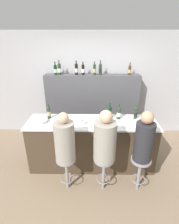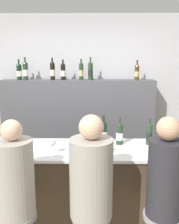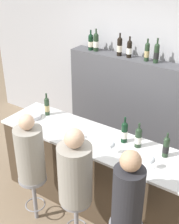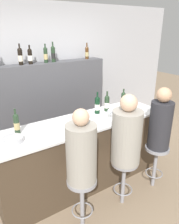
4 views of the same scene
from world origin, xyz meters
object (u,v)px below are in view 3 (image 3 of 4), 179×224
object	(u,v)px
wine_bottle_backbar_0	(91,42)
metal_bowl	(33,116)
wine_bottle_counter_2	(138,137)
wine_bottle_backbar_1	(96,42)
wine_bottle_backbar_5	(156,53)
wine_glass_0	(73,131)
wine_bottle_backbar_3	(129,49)
guest_seated_middle	(75,171)
guest_seated_left	(30,152)
wine_bottle_backbar_4	(147,52)
wine_bottle_counter_3	(166,147)
bar_stool_middle	(76,209)
wine_glass_2	(152,161)
bar_stool_left	(33,187)
wine_bottle_counter_1	(124,132)
wine_bottle_backbar_2	(120,46)
guest_seated_right	(128,194)
wine_bottle_counter_0	(47,106)
wine_glass_1	(112,145)

from	to	relation	value
wine_bottle_backbar_0	metal_bowl	bearing A→B (deg)	-93.33
wine_bottle_counter_2	wine_bottle_backbar_1	distance (m)	1.81
wine_bottle_backbar_5	wine_glass_0	xyz separation A→B (m)	(-0.37, -1.38, -0.65)
wine_bottle_counter_2	wine_bottle_backbar_3	world-z (taller)	wine_bottle_backbar_3
wine_bottle_backbar_3	guest_seated_middle	bearing A→B (deg)	-77.27
guest_seated_left	wine_bottle_backbar_4	bearing A→B (deg)	75.70
wine_bottle_counter_3	bar_stool_middle	size ratio (longest dim) A/B	0.45
wine_bottle_counter_2	wine_glass_2	bearing A→B (deg)	-44.40
wine_bottle_counter_2	wine_bottle_backbar_1	xyz separation A→B (m)	(-1.29, 1.09, 0.64)
wine_bottle_counter_2	guest_seated_middle	xyz separation A→B (m)	(-0.31, -0.77, -0.11)
wine_bottle_counter_2	guest_seated_left	bearing A→B (deg)	-140.55
metal_bowl	guest_seated_middle	distance (m)	1.30
wine_bottle_counter_3	bar_stool_left	distance (m)	1.61
wine_bottle_counter_1	wine_bottle_backbar_2	size ratio (longest dim) A/B	0.99
bar_stool_left	guest_seated_middle	size ratio (longest dim) A/B	0.75
bar_stool_left	bar_stool_middle	world-z (taller)	same
wine_bottle_counter_1	wine_bottle_counter_3	distance (m)	0.51
wine_bottle_counter_1	wine_glass_2	xyz separation A→B (m)	(0.47, -0.29, -0.03)
wine_glass_0	metal_bowl	size ratio (longest dim) A/B	0.65
wine_bottle_backbar_3	wine_bottle_counter_3	bearing A→B (deg)	-45.73
wine_bottle_counter_2	wine_bottle_backbar_1	world-z (taller)	wine_bottle_backbar_1
wine_bottle_backbar_5	guest_seated_right	bearing A→B (deg)	-71.67
guest_seated_left	guest_seated_middle	distance (m)	0.63
wine_bottle_backbar_4	wine_glass_0	size ratio (longest dim) A/B	2.04
bar_stool_left	wine_bottle_counter_0	bearing A→B (deg)	118.21
wine_bottle_counter_3	guest_seated_right	size ratio (longest dim) A/B	0.35
wine_bottle_counter_0	guest_seated_middle	size ratio (longest dim) A/B	0.37
wine_glass_1	guest_seated_right	bearing A→B (deg)	-46.23
guest_seated_middle	metal_bowl	bearing A→B (deg)	152.42
guest_seated_middle	wine_bottle_backbar_3	bearing A→B (deg)	102.73
wine_bottle_backbar_4	bar_stool_left	world-z (taller)	wine_bottle_backbar_4
wine_glass_2	metal_bowl	bearing A→B (deg)	176.28
wine_bottle_backbar_5	wine_glass_0	size ratio (longest dim) A/B	2.22
wine_bottle_backbar_3	wine_glass_1	size ratio (longest dim) A/B	1.91
guest_seated_right	wine_bottle_backbar_1	bearing A→B (deg)	130.36
wine_bottle_backbar_2	wine_glass_0	size ratio (longest dim) A/B	2.17
wine_bottle_counter_1	wine_glass_1	xyz separation A→B (m)	(0.00, -0.29, -0.02)
wine_bottle_counter_3	wine_glass_0	bearing A→B (deg)	-164.36
wine_bottle_backbar_0	wine_glass_1	xyz separation A→B (m)	(1.21, -1.38, -0.63)
wine_bottle_counter_3	wine_bottle_backbar_4	world-z (taller)	wine_bottle_backbar_4
wine_bottle_backbar_5	wine_glass_2	world-z (taller)	wine_bottle_backbar_5
wine_glass_0	guest_seated_right	distance (m)	1.11
wine_bottle_counter_2	wine_bottle_backbar_4	size ratio (longest dim) A/B	0.99
wine_glass_2	bar_stool_middle	xyz separation A→B (m)	(-0.61, -0.49, -0.60)
wine_bottle_backbar_0	metal_bowl	distance (m)	1.46
wine_bottle_backbar_2	wine_bottle_counter_3	bearing A→B (deg)	-41.80
wine_bottle_counter_1	wine_bottle_backbar_3	xyz separation A→B (m)	(-0.56, 1.09, 0.62)
wine_glass_1	guest_seated_middle	distance (m)	0.51
bar_stool_middle	guest_seated_left	bearing A→B (deg)	180.00
wine_bottle_backbar_1	bar_stool_left	world-z (taller)	wine_bottle_backbar_1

